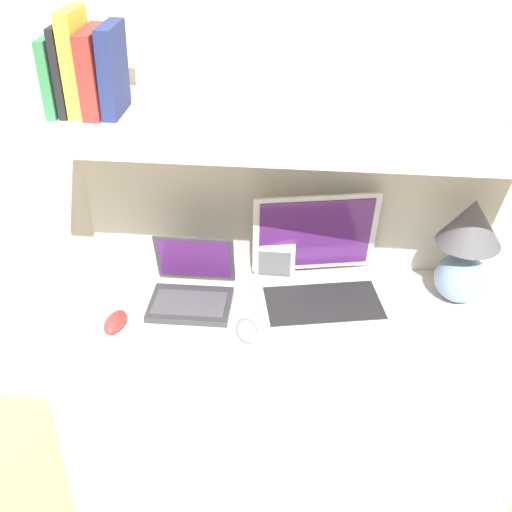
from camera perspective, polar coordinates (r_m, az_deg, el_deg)
name	(u,v)px	position (r m, az deg, el deg)	size (l,w,h in m)	color
wall_back	(301,127)	(1.95, 4.01, 11.38)	(6.00, 0.05, 2.40)	beige
desk	(287,403)	(2.14, 2.76, -12.96)	(1.33, 0.52, 0.76)	silver
back_riser	(294,287)	(2.18, 3.40, -2.75)	(1.33, 0.04, 1.29)	beige
shelf	(298,125)	(1.67, 3.75, 11.54)	(1.33, 0.47, 0.03)	silver
table_lamp	(467,246)	(1.93, 18.24, 0.81)	(0.18, 0.18, 0.33)	#7593B2
laptop_large	(320,279)	(1.92, 5.70, -2.02)	(0.44, 0.39, 0.30)	silver
laptop_small	(192,289)	(1.91, -5.73, -2.92)	(0.24, 0.22, 0.19)	#333338
computer_mouse	(247,330)	(1.79, -0.81, -6.59)	(0.09, 0.12, 0.04)	#99999E
second_mouse	(115,322)	(1.86, -12.40, -5.75)	(0.07, 0.11, 0.04)	red
router_box	(275,259)	(2.00, 1.72, -0.25)	(0.13, 0.06, 0.12)	white
book_green	(55,74)	(1.76, -17.43, 15.19)	(0.03, 0.15, 0.20)	#2D7042
book_black	(65,69)	(1.75, -16.58, 15.68)	(0.02, 0.14, 0.22)	black
book_yellow	(77,62)	(1.73, -15.65, 16.26)	(0.04, 0.13, 0.26)	gold
book_red	(95,72)	(1.72, -14.11, 15.58)	(0.04, 0.16, 0.21)	#A82823
book_navy	(113,70)	(1.71, -12.59, 15.83)	(0.05, 0.14, 0.23)	navy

